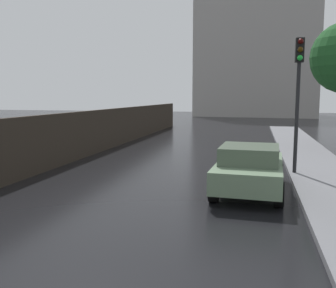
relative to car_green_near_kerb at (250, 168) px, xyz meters
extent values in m
cube|color=slate|center=(0.00, 0.06, -0.09)|extent=(1.89, 3.89, 0.56)
cube|color=#4D5C49|center=(-0.01, -0.22, 0.41)|extent=(1.58, 1.74, 0.45)
cylinder|color=black|center=(-0.71, 1.36, -0.37)|extent=(0.25, 0.62, 0.61)
cylinder|color=black|center=(0.85, 1.28, -0.37)|extent=(0.25, 0.62, 0.61)
cylinder|color=black|center=(-0.84, -1.15, -0.37)|extent=(0.25, 0.62, 0.61)
cylinder|color=black|center=(0.72, -1.23, -0.37)|extent=(0.25, 0.62, 0.61)
cylinder|color=black|center=(1.40, 2.41, 1.23)|extent=(0.12, 0.12, 3.54)
cube|color=black|center=(1.40, 2.41, 3.38)|extent=(0.26, 0.26, 0.75)
sphere|color=#360503|center=(1.40, 2.23, 3.63)|extent=(0.17, 0.17, 0.17)
sphere|color=#392405|center=(1.40, 2.23, 3.38)|extent=(0.17, 0.17, 0.17)
sphere|color=green|center=(1.40, 2.23, 3.13)|extent=(0.17, 0.17, 0.17)
cube|color=#9E9993|center=(0.15, 41.10, 8.90)|extent=(15.97, 11.54, 19.15)
camera|label=1|loc=(0.13, -10.24, 1.95)|focal=39.90mm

